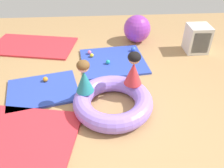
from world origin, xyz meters
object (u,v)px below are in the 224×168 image
play_ball_pink (89,52)px  play_ball_teal (108,62)px  inflatable_cushion (113,102)px  play_ball_orange (45,79)px  child_in_red (134,69)px  exercise_ball_large (137,29)px  play_ball_blue (133,49)px  child_in_teal (84,77)px  storage_cube (198,39)px  play_ball_yellow (92,55)px

play_ball_pink → play_ball_teal: size_ratio=0.94×
inflatable_cushion → play_ball_orange: bearing=147.1°
child_in_red → exercise_ball_large: (0.38, 1.99, -0.22)m
play_ball_teal → play_ball_blue: play_ball_blue is taller
inflatable_cushion → play_ball_teal: size_ratio=13.95×
child_in_red → play_ball_blue: (0.22, 1.43, -0.43)m
child_in_teal → play_ball_orange: bearing=143.9°
play_ball_pink → play_ball_orange: (-0.74, -0.92, 0.00)m
play_ball_teal → storage_cube: bearing=13.7°
child_in_red → exercise_ball_large: size_ratio=0.89×
inflatable_cushion → child_in_teal: bearing=162.8°
play_ball_pink → play_ball_blue: (0.92, 0.06, 0.01)m
child_in_teal → exercise_ball_large: (1.10, 2.13, -0.21)m
inflatable_cushion → play_ball_blue: 1.78m
exercise_ball_large → inflatable_cushion: bearing=-107.3°
child_in_teal → play_ball_teal: bearing=74.3°
play_ball_teal → exercise_ball_large: size_ratio=0.14×
play_ball_teal → play_ball_orange: (-1.10, -0.50, 0.00)m
play_ball_teal → storage_cube: storage_cube is taller
child_in_teal → play_ball_blue: 1.89m
play_ball_teal → exercise_ball_large: bearing=55.4°
inflatable_cushion → child_in_teal: child_in_teal is taller
play_ball_orange → storage_cube: 3.15m
inflatable_cushion → child_in_teal: size_ratio=2.31×
child_in_red → storage_cube: bearing=-109.7°
child_in_red → play_ball_orange: bearing=10.5°
exercise_ball_large → play_ball_teal: bearing=-124.6°
play_ball_yellow → play_ball_pink: bearing=110.6°
play_ball_orange → storage_cube: storage_cube is taller
inflatable_cushion → play_ball_teal: (-0.01, 1.22, -0.05)m
play_ball_orange → storage_cube: size_ratio=0.16×
play_ball_teal → play_ball_orange: size_ratio=0.97×
play_ball_blue → child_in_red: bearing=-98.9°
play_ball_orange → play_ball_blue: play_ball_blue is taller
child_in_teal → play_ball_teal: size_ratio=6.03×
play_ball_orange → play_ball_yellow: play_ball_orange is taller
play_ball_pink → play_ball_yellow: bearing=-69.4°
exercise_ball_large → play_ball_yellow: bearing=-144.0°
storage_cube → play_ball_pink: bearing=-178.8°
inflatable_cushion → child_in_teal: (-0.40, 0.12, 0.38)m
inflatable_cushion → play_ball_yellow: (-0.32, 1.51, -0.05)m
play_ball_yellow → storage_cube: storage_cube is taller
play_ball_orange → play_ball_yellow: bearing=45.0°
play_ball_yellow → play_ball_blue: bearing=12.0°
inflatable_cushion → play_ball_yellow: size_ratio=15.24×
child_in_red → play_ball_blue: size_ratio=5.39×
inflatable_cushion → play_ball_yellow: 1.55m
child_in_red → play_ball_teal: (-0.33, 0.96, -0.44)m
inflatable_cushion → play_ball_pink: 1.68m
child_in_red → play_ball_pink: child_in_red is taller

